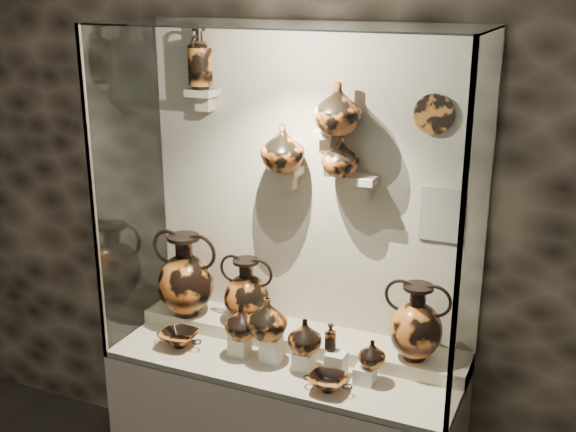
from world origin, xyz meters
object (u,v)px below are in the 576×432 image
at_px(jug_c, 305,336).
at_px(ovoid_vase_c, 341,156).
at_px(amphora_mid, 247,291).
at_px(ovoid_vase_a, 283,148).
at_px(kylix_left, 179,338).
at_px(kylix_right, 328,382).
at_px(jug_a, 242,322).
at_px(jug_b, 267,318).
at_px(lekythos_tall, 200,55).
at_px(ovoid_vase_b, 338,108).
at_px(amphora_left, 185,275).
at_px(jug_e, 372,354).
at_px(amphora_right, 417,322).
at_px(lekythos_small, 331,335).

distance_m(jug_c, ovoid_vase_c, 0.85).
relative_size(amphora_mid, ovoid_vase_a, 1.60).
xyz_separation_m(kylix_left, ovoid_vase_c, (0.72, 0.31, 0.93)).
bearing_deg(amphora_mid, kylix_right, -21.99).
xyz_separation_m(jug_a, ovoid_vase_c, (0.39, 0.27, 0.79)).
xyz_separation_m(ovoid_vase_a, ovoid_vase_c, (0.28, 0.02, -0.02)).
xyz_separation_m(jug_b, ovoid_vase_a, (-0.03, 0.24, 0.77)).
relative_size(lekythos_tall, ovoid_vase_b, 1.44).
distance_m(amphora_mid, jug_c, 0.46).
bearing_deg(jug_a, ovoid_vase_c, 38.24).
xyz_separation_m(amphora_left, amphora_mid, (0.34, 0.04, -0.05)).
xyz_separation_m(jug_e, ovoid_vase_a, (-0.54, 0.22, 0.85)).
distance_m(ovoid_vase_b, ovoid_vase_c, 0.22).
xyz_separation_m(jug_e, kylix_right, (-0.15, -0.15, -0.10)).
bearing_deg(amphora_right, ovoid_vase_c, 166.06).
xyz_separation_m(amphora_right, jug_a, (-0.80, -0.20, -0.07)).
height_order(jug_b, jug_e, jug_b).
bearing_deg(amphora_right, ovoid_vase_b, 169.27).
bearing_deg(jug_b, kylix_left, -151.09).
height_order(jug_e, lekythos_small, lekythos_small).
bearing_deg(kylix_right, ovoid_vase_a, 160.29).
bearing_deg(ovoid_vase_c, jug_c, -123.85).
bearing_deg(amphora_right, lekythos_tall, 170.64).
height_order(amphora_left, kylix_right, amphora_left).
relative_size(amphora_mid, ovoid_vase_c, 1.93).
relative_size(jug_b, lekythos_tall, 0.62).
bearing_deg(ovoid_vase_b, amphora_left, -154.69).
bearing_deg(ovoid_vase_a, amphora_right, 2.71).
relative_size(amphora_mid, amphora_right, 0.95).
height_order(kylix_right, ovoid_vase_c, ovoid_vase_c).
distance_m(jug_c, lekythos_tall, 1.43).
height_order(jug_b, kylix_left, jug_b).
relative_size(jug_b, ovoid_vase_a, 0.93).
bearing_deg(kylix_left, ovoid_vase_a, 8.34).
bearing_deg(ovoid_vase_a, kylix_left, -140.27).
relative_size(jug_e, kylix_left, 0.54).
xyz_separation_m(jug_e, lekythos_small, (-0.20, 0.00, 0.05)).
bearing_deg(kylix_right, ovoid_vase_c, 128.99).
distance_m(jug_b, jug_c, 0.20).
height_order(amphora_right, jug_e, amphora_right).
distance_m(kylix_left, ovoid_vase_b, 1.38).
height_order(ovoid_vase_a, ovoid_vase_c, ovoid_vase_a).
bearing_deg(jug_c, ovoid_vase_a, 122.34).
relative_size(amphora_right, jug_a, 2.17).
xyz_separation_m(lekythos_small, ovoid_vase_a, (-0.34, 0.22, 0.80)).
height_order(lekythos_tall, ovoid_vase_a, lekythos_tall).
distance_m(jug_c, jug_e, 0.32).
bearing_deg(jug_e, jug_a, -161.40).
height_order(jug_a, jug_e, jug_a).
height_order(kylix_right, lekythos_tall, lekythos_tall).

